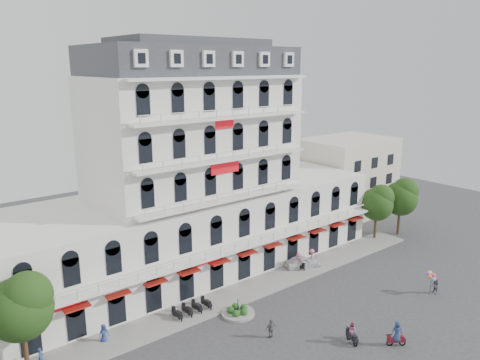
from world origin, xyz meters
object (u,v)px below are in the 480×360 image
(rider_east, at_px, (397,333))
(rider_center, at_px, (298,261))
(parked_car, at_px, (303,262))
(rider_southwest, at_px, (352,332))
(balloon_vendor, at_px, (434,283))

(rider_east, distance_m, rider_center, 16.28)
(parked_car, relative_size, rider_southwest, 2.08)
(parked_car, relative_size, rider_east, 1.85)
(rider_center, height_order, balloon_vendor, balloon_vendor)
(rider_center, xyz_separation_m, balloon_vendor, (6.86, -12.77, 0.13))
(parked_car, bearing_deg, rider_southwest, 170.74)
(rider_southwest, xyz_separation_m, rider_east, (2.57, -2.62, 0.14))
(rider_center, bearing_deg, rider_southwest, -43.65)
(parked_car, height_order, balloon_vendor, balloon_vendor)
(rider_southwest, distance_m, rider_east, 3.67)
(parked_car, height_order, rider_east, rider_east)
(parked_car, xyz_separation_m, balloon_vendor, (5.96, -12.94, 0.54))
(rider_southwest, xyz_separation_m, rider_center, (6.84, 13.09, 0.10))
(parked_car, bearing_deg, balloon_vendor, -134.24)
(parked_car, height_order, rider_center, rider_center)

